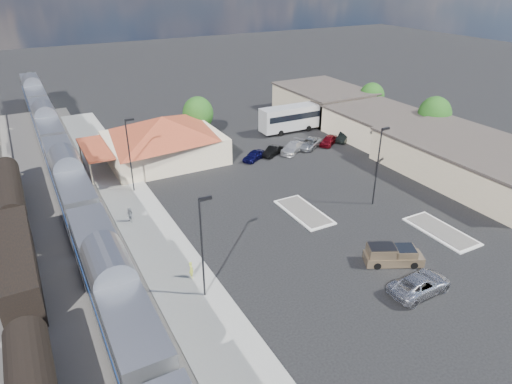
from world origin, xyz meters
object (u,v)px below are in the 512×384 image
station_depot (163,138)px  pickup_truck (394,255)px  suv (420,284)px  coach_bus (298,116)px

station_depot → pickup_truck: (10.36, -33.75, -2.29)m
suv → coach_bus: coach_bus is taller
pickup_truck → suv: size_ratio=0.95×
pickup_truck → suv: pickup_truck is taller
pickup_truck → suv: bearing=-167.2°
coach_bus → suv: bearing=161.7°
station_depot → coach_bus: (23.29, 2.09, -0.72)m
station_depot → suv: station_depot is taller
suv → coach_bus: (13.92, 39.94, 1.61)m
pickup_truck → coach_bus: coach_bus is taller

